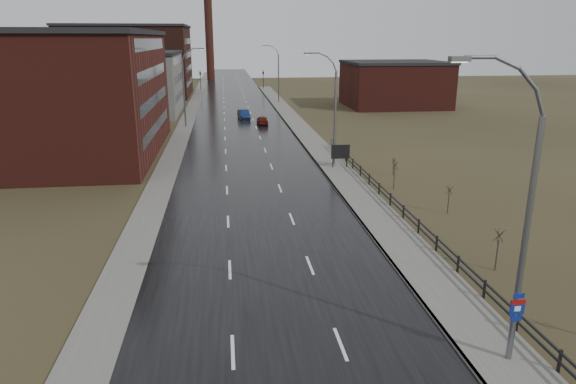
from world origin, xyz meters
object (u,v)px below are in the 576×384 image
object	(u,v)px
billboard	(340,153)
car_near	(244,115)
car_far	(262,120)
streetlight_main	(520,222)

from	to	relation	value
billboard	car_near	xyz separation A→B (m)	(-8.26, 34.26, -0.92)
billboard	car_far	bearing A→B (deg)	101.36
car_near	car_far	xyz separation A→B (m)	(2.58, -5.98, -0.07)
streetlight_main	car_near	world-z (taller)	streetlight_main
streetlight_main	car_far	distance (m)	61.20
streetlight_main	car_near	size ratio (longest dim) A/B	2.68
billboard	car_far	size ratio (longest dim) A/B	0.62
streetlight_main	billboard	distance (m)	32.78
billboard	car_far	distance (m)	28.86
streetlight_main	billboard	xyz separation A→B (m)	(0.63, 32.48, -4.40)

